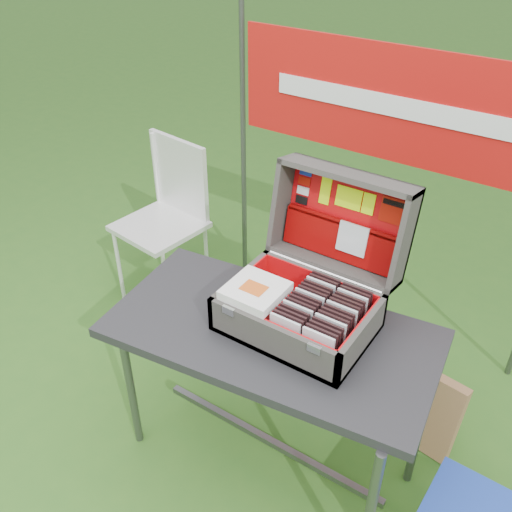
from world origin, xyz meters
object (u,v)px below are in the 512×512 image
Objects in this scene: cardboard_box at (419,406)px; table at (270,400)px; suitcase at (308,265)px; chair at (160,228)px.

table is at bearing -126.79° from cardboard_box.
table is 0.66m from suitcase.
table is at bearing -21.79° from chair.
chair is at bearing -177.20° from cardboard_box.
chair is at bearing 144.05° from table.
table is 3.14× the size of cardboard_box.
table is 1.37m from chair.
cardboard_box is (1.69, -0.17, -0.28)m from chair.
table is 1.29× the size of chair.
cardboard_box is at bearing 37.60° from table.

